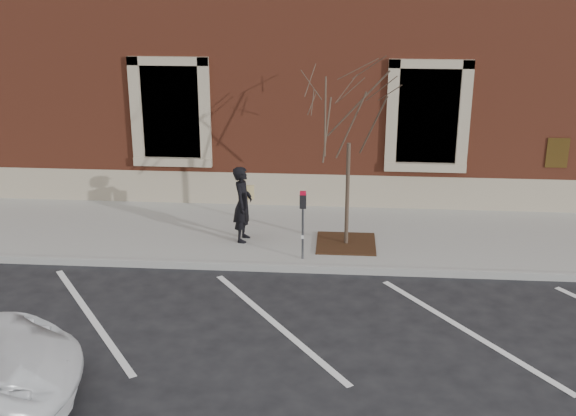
{
  "coord_description": "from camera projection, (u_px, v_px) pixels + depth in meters",
  "views": [
    {
      "loc": [
        1.06,
        -13.02,
        5.9
      ],
      "look_at": [
        0.0,
        0.6,
        1.1
      ],
      "focal_mm": 45.0,
      "sensor_mm": 36.0,
      "label": 1
    }
  ],
  "objects": [
    {
      "name": "building_civic",
      "position": [
        308.0,
        27.0,
        20.23
      ],
      "size": [
        40.0,
        8.62,
        8.0
      ],
      "color": "brown",
      "rests_on": "ground"
    },
    {
      "name": "sapling",
      "position": [
        350.0,
        114.0,
        14.26
      ],
      "size": [
        2.39,
        2.39,
        3.98
      ],
      "color": "#453529",
      "rests_on": "sidewalk_near"
    },
    {
      "name": "sidewalk_near",
      "position": [
        292.0,
        235.0,
        15.9
      ],
      "size": [
        40.0,
        3.5,
        0.15
      ],
      "primitive_type": "cube",
      "color": "gray",
      "rests_on": "ground"
    },
    {
      "name": "curb_near",
      "position": [
        285.0,
        268.0,
        14.21
      ],
      "size": [
        40.0,
        0.12,
        0.15
      ],
      "primitive_type": "cube",
      "color": "#9E9E99",
      "rests_on": "ground"
    },
    {
      "name": "man",
      "position": [
        243.0,
        204.0,
        15.13
      ],
      "size": [
        0.44,
        0.63,
        1.62
      ],
      "primitive_type": "imported",
      "rotation": [
        0.0,
        0.0,
        1.47
      ],
      "color": "black",
      "rests_on": "sidewalk_near"
    },
    {
      "name": "tree_grate",
      "position": [
        346.0,
        243.0,
        15.18
      ],
      "size": [
        1.23,
        1.23,
        0.03
      ],
      "primitive_type": "cube",
      "color": "#391D12",
      "rests_on": "sidewalk_near"
    },
    {
      "name": "parking_meter",
      "position": [
        303.0,
        212.0,
        14.13
      ],
      "size": [
        0.13,
        0.1,
        1.42
      ],
      "rotation": [
        0.0,
        0.0,
        -0.21
      ],
      "color": "#595B60",
      "rests_on": "sidewalk_near"
    },
    {
      "name": "parking_stripes",
      "position": [
        275.0,
        324.0,
        12.21
      ],
      "size": [
        28.0,
        4.4,
        0.01
      ],
      "primitive_type": null,
      "color": "silver",
      "rests_on": "ground"
    },
    {
      "name": "ground",
      "position": [
        286.0,
        270.0,
        14.28
      ],
      "size": [
        120.0,
        120.0,
        0.0
      ],
      "primitive_type": "plane",
      "color": "#28282B",
      "rests_on": "ground"
    }
  ]
}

